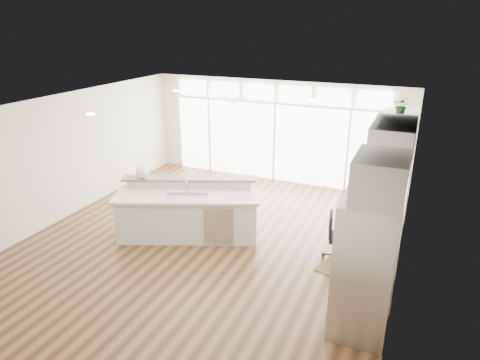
% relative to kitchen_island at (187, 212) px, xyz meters
% --- Properties ---
extents(floor, '(7.00, 8.00, 0.02)m').
position_rel_kitchen_island_xyz_m(floor, '(0.49, -0.06, -0.58)').
color(floor, '#432714').
rests_on(floor, ground).
extents(ceiling, '(7.00, 8.00, 0.02)m').
position_rel_kitchen_island_xyz_m(ceiling, '(0.49, -0.06, 2.13)').
color(ceiling, white).
rests_on(ceiling, wall_back).
extents(wall_back, '(7.00, 0.04, 2.70)m').
position_rel_kitchen_island_xyz_m(wall_back, '(0.49, 3.94, 0.78)').
color(wall_back, beige).
rests_on(wall_back, floor).
extents(wall_front, '(7.00, 0.04, 2.70)m').
position_rel_kitchen_island_xyz_m(wall_front, '(0.49, -4.06, 0.78)').
color(wall_front, beige).
rests_on(wall_front, floor).
extents(wall_left, '(0.04, 8.00, 2.70)m').
position_rel_kitchen_island_xyz_m(wall_left, '(-3.01, -0.06, 0.78)').
color(wall_left, beige).
rests_on(wall_left, floor).
extents(wall_right, '(0.04, 8.00, 2.70)m').
position_rel_kitchen_island_xyz_m(wall_right, '(3.99, -0.06, 0.78)').
color(wall_right, beige).
rests_on(wall_right, floor).
extents(glass_wall, '(5.80, 0.06, 2.08)m').
position_rel_kitchen_island_xyz_m(glass_wall, '(0.49, 3.88, 0.48)').
color(glass_wall, white).
rests_on(glass_wall, wall_back).
extents(transom_row, '(5.90, 0.06, 0.40)m').
position_rel_kitchen_island_xyz_m(transom_row, '(0.49, 3.88, 1.81)').
color(transom_row, white).
rests_on(transom_row, wall_back).
extents(desk_window, '(0.04, 0.85, 0.85)m').
position_rel_kitchen_island_xyz_m(desk_window, '(3.95, 0.24, 0.98)').
color(desk_window, white).
rests_on(desk_window, wall_right).
extents(ceiling_fan, '(1.16, 1.16, 0.32)m').
position_rel_kitchen_island_xyz_m(ceiling_fan, '(-0.01, 2.74, 1.91)').
color(ceiling_fan, white).
rests_on(ceiling_fan, ceiling).
extents(recessed_lights, '(3.40, 3.00, 0.02)m').
position_rel_kitchen_island_xyz_m(recessed_lights, '(0.49, 0.14, 2.11)').
color(recessed_lights, '#F1E5CD').
rests_on(recessed_lights, ceiling).
extents(oven_cabinet, '(0.64, 1.20, 2.50)m').
position_rel_kitchen_island_xyz_m(oven_cabinet, '(3.66, 1.74, 0.68)').
color(oven_cabinet, silver).
rests_on(oven_cabinet, floor).
extents(desk_nook, '(0.72, 1.30, 0.76)m').
position_rel_kitchen_island_xyz_m(desk_nook, '(3.62, 0.24, -0.19)').
color(desk_nook, silver).
rests_on(desk_nook, floor).
extents(upper_cabinets, '(0.64, 1.30, 0.64)m').
position_rel_kitchen_island_xyz_m(upper_cabinets, '(3.66, 0.24, 1.78)').
color(upper_cabinets, silver).
rests_on(upper_cabinets, wall_right).
extents(refrigerator, '(0.76, 0.90, 2.00)m').
position_rel_kitchen_island_xyz_m(refrigerator, '(3.60, -1.41, 0.43)').
color(refrigerator, silver).
rests_on(refrigerator, floor).
extents(fridge_cabinet, '(0.64, 0.90, 0.60)m').
position_rel_kitchen_island_xyz_m(fridge_cabinet, '(3.66, -1.41, 1.73)').
color(fridge_cabinet, silver).
rests_on(fridge_cabinet, wall_right).
extents(framed_photos, '(0.06, 0.22, 0.80)m').
position_rel_kitchen_island_xyz_m(framed_photos, '(3.95, 0.86, 0.83)').
color(framed_photos, black).
rests_on(framed_photos, wall_right).
extents(kitchen_island, '(3.05, 2.08, 1.13)m').
position_rel_kitchen_island_xyz_m(kitchen_island, '(0.00, 0.00, 0.00)').
color(kitchen_island, silver).
rests_on(kitchen_island, floor).
extents(rug, '(1.13, 0.95, 0.01)m').
position_rel_kitchen_island_xyz_m(rug, '(3.21, 0.02, -0.56)').
color(rug, '#322310').
rests_on(rug, floor).
extents(office_chair, '(0.54, 0.51, 0.89)m').
position_rel_kitchen_island_xyz_m(office_chair, '(2.98, 0.38, -0.12)').
color(office_chair, black).
rests_on(office_chair, floor).
extents(fishbowl, '(0.31, 0.31, 0.25)m').
position_rel_kitchen_island_xyz_m(fishbowl, '(-1.03, 0.01, 0.69)').
color(fishbowl, silver).
rests_on(fishbowl, kitchen_island).
extents(monitor, '(0.14, 0.54, 0.45)m').
position_rel_kitchen_island_xyz_m(monitor, '(3.54, 0.24, 0.42)').
color(monitor, black).
rests_on(monitor, desk_nook).
extents(keyboard, '(0.14, 0.31, 0.01)m').
position_rel_kitchen_island_xyz_m(keyboard, '(3.37, 0.24, 0.20)').
color(keyboard, silver).
rests_on(keyboard, desk_nook).
extents(potted_plant, '(0.33, 0.36, 0.26)m').
position_rel_kitchen_island_xyz_m(potted_plant, '(3.66, 1.74, 2.06)').
color(potted_plant, '#2B5725').
rests_on(potted_plant, oven_cabinet).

